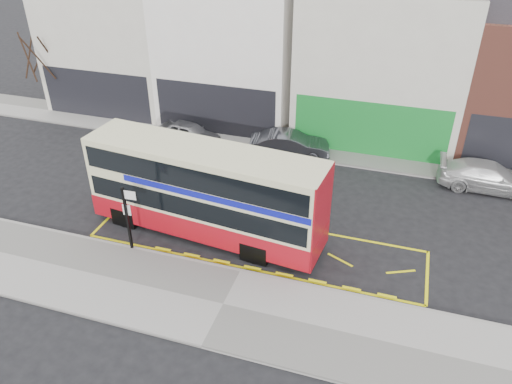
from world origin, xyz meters
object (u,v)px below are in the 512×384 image
(car_grey, at_px, (290,145))
(car_white, at_px, (488,176))
(double_decker_bus, at_px, (206,191))
(car_silver, at_px, (190,133))
(street_tree_right, at_px, (468,93))
(street_tree_left, at_px, (37,43))
(bus_stop_post, at_px, (128,213))

(car_grey, height_order, car_white, car_grey)
(double_decker_bus, distance_m, car_white, 14.15)
(car_silver, bearing_deg, street_tree_right, -69.72)
(street_tree_right, bearing_deg, street_tree_left, -177.75)
(double_decker_bus, height_order, street_tree_left, street_tree_left)
(car_white, xyz_separation_m, street_tree_left, (-26.92, 1.83, 3.86))
(bus_stop_post, relative_size, car_white, 0.61)
(bus_stop_post, distance_m, car_white, 17.35)
(street_tree_left, relative_size, street_tree_right, 1.18)
(double_decker_bus, bearing_deg, car_silver, 124.88)
(car_white, bearing_deg, car_grey, 87.94)
(car_grey, bearing_deg, car_white, -103.77)
(bus_stop_post, distance_m, car_grey, 10.93)
(car_silver, distance_m, car_grey, 5.95)
(street_tree_right, bearing_deg, car_white, -62.51)
(double_decker_bus, xyz_separation_m, street_tree_left, (-15.09, 9.47, 2.41))
(double_decker_bus, distance_m, bus_stop_post, 3.26)
(bus_stop_post, bearing_deg, street_tree_left, 134.54)
(car_silver, bearing_deg, car_grey, -78.69)
(double_decker_bus, distance_m, street_tree_right, 14.82)
(double_decker_bus, distance_m, car_grey, 8.24)
(car_grey, distance_m, street_tree_left, 17.21)
(double_decker_bus, relative_size, street_tree_left, 1.56)
(double_decker_bus, bearing_deg, car_white, 38.77)
(bus_stop_post, xyz_separation_m, car_grey, (4.09, 10.07, -1.18))
(car_silver, height_order, car_grey, car_grey)
(car_white, relative_size, street_tree_left, 0.71)
(bus_stop_post, height_order, street_tree_left, street_tree_left)
(bus_stop_post, bearing_deg, street_tree_right, 41.52)
(car_silver, distance_m, street_tree_left, 11.57)
(double_decker_bus, xyz_separation_m, car_grey, (1.62, 7.95, -1.42))
(bus_stop_post, height_order, street_tree_right, street_tree_right)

